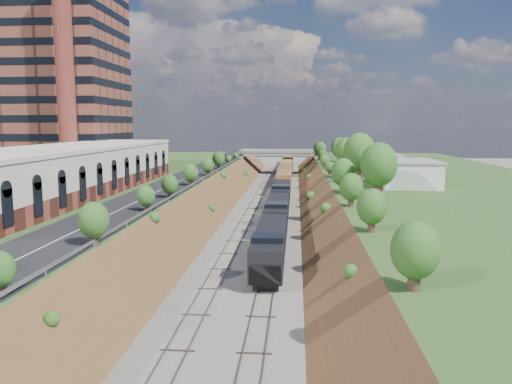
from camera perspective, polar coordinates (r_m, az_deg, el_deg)
The scene contains 18 objects.
ground at distance 35.62m, azimuth -4.52°, elevation -17.42°, with size 400.00×400.00×0.00m, color #6B665B.
platform_left at distance 100.26m, azimuth -17.87°, elevation 0.13°, with size 44.00×180.00×5.00m, color #365523.
platform_right at distance 96.75m, azimuth 21.22°, elevation -0.29°, with size 44.00×180.00×5.00m, color #365523.
embankment_left at distance 94.46m, azimuth -5.37°, elevation -1.51°, with size 7.07×180.00×7.07m, color brown.
embankment_right at distance 93.23m, azimuth 8.08°, elevation -1.68°, with size 7.07×180.00×7.07m, color brown.
rail_left_track at distance 93.37m, azimuth -0.28°, elevation -1.53°, with size 1.58×180.00×0.18m, color gray.
rail_right_track at distance 93.08m, azimuth 2.91°, elevation -1.57°, with size 1.58×180.00×0.18m, color gray.
road at distance 94.67m, azimuth -8.09°, elevation 1.55°, with size 8.00×180.00×0.10m, color black.
guardrail at distance 93.61m, azimuth -5.67°, elevation 1.83°, with size 0.10×171.00×0.70m.
commercial_building at distance 77.61m, azimuth -20.80°, elevation 2.34°, with size 14.30×62.30×7.00m.
highrise_tower at distance 116.27m, azimuth -21.39°, elevation 16.00°, with size 22.00×22.00×53.90m.
smokestack at distance 97.52m, azimuth -21.02°, elevation 13.05°, with size 3.20×3.20×40.00m, color brown.
overpass at distance 154.24m, azimuth 2.64°, elevation 3.94°, with size 24.50×8.30×7.40m.
white_building_near at distance 86.17m, azimuth 16.82°, elevation 1.99°, with size 9.00×12.00×4.00m, color silver.
white_building_far at distance 107.62m, azimuth 14.10°, elevation 3.07°, with size 8.00×10.00×3.60m, color silver.
tree_right_large at distance 73.00m, azimuth 13.87°, elevation 3.00°, with size 5.25×5.25×7.61m.
tree_left_crest at distance 55.15m, azimuth -13.46°, elevation -0.91°, with size 2.45×2.45×3.55m.
freight_train at distance 126.04m, azimuth 3.37°, elevation 2.05°, with size 3.15×160.01×4.68m.
Camera 1 is at (5.25, -31.82, 15.13)m, focal length 35.00 mm.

